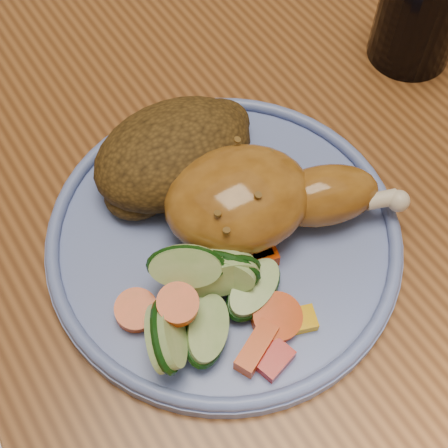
# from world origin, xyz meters

# --- Properties ---
(ground) EXTENTS (4.00, 4.00, 0.00)m
(ground) POSITION_xyz_m (0.00, 0.00, 0.00)
(ground) COLOR #54311D
(ground) RESTS_ON ground
(dining_table) EXTENTS (0.90, 1.40, 0.75)m
(dining_table) POSITION_xyz_m (0.00, 0.00, 0.67)
(dining_table) COLOR brown
(dining_table) RESTS_ON ground
(plate) EXTENTS (0.27, 0.27, 0.01)m
(plate) POSITION_xyz_m (-0.11, -0.14, 0.76)
(plate) COLOR #5F72B6
(plate) RESTS_ON dining_table
(plate_rim) EXTENTS (0.26, 0.26, 0.01)m
(plate_rim) POSITION_xyz_m (-0.11, -0.14, 0.77)
(plate_rim) COLOR #5F72B6
(plate_rim) RESTS_ON plate
(chicken_leg) EXTENTS (0.17, 0.13, 0.06)m
(chicken_leg) POSITION_xyz_m (-0.08, -0.14, 0.79)
(chicken_leg) COLOR #996120
(chicken_leg) RESTS_ON plate
(rice_pilaf) EXTENTS (0.14, 0.09, 0.06)m
(rice_pilaf) POSITION_xyz_m (-0.11, -0.07, 0.78)
(rice_pilaf) COLOR #483112
(rice_pilaf) RESTS_ON plate
(vegetable_pile) EXTENTS (0.13, 0.12, 0.06)m
(vegetable_pile) POSITION_xyz_m (-0.15, -0.18, 0.78)
(vegetable_pile) COLOR #A50A05
(vegetable_pile) RESTS_ON plate
(drinking_glass) EXTENTS (0.08, 0.08, 0.10)m
(drinking_glass) POSITION_xyz_m (0.14, -0.06, 0.80)
(drinking_glass) COLOR black
(drinking_glass) RESTS_ON dining_table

